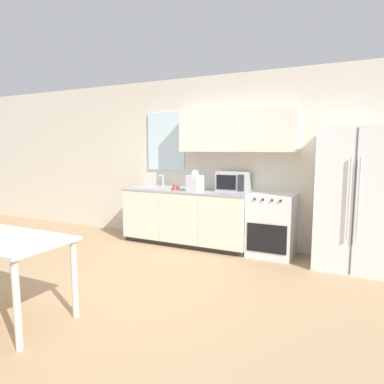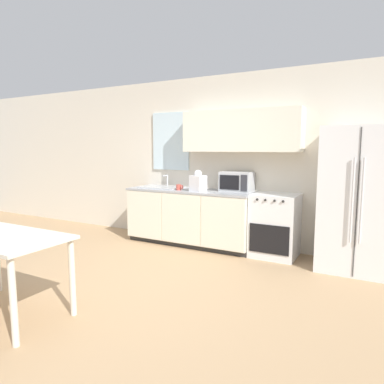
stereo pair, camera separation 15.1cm
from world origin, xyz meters
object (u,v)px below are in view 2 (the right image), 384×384
(coffee_mug, at_px, (179,187))
(microwave, at_px, (237,182))
(refrigerator, at_px, (359,200))
(dining_table, at_px, (2,247))
(oven_range, at_px, (275,225))

(coffee_mug, bearing_deg, microwave, 17.28)
(refrigerator, bearing_deg, dining_table, -134.26)
(microwave, distance_m, coffee_mug, 0.91)
(coffee_mug, bearing_deg, refrigerator, 2.21)
(refrigerator, bearing_deg, oven_range, 176.57)
(oven_range, relative_size, refrigerator, 0.50)
(oven_range, distance_m, coffee_mug, 1.59)
(oven_range, xyz_separation_m, refrigerator, (1.06, -0.06, 0.46))
(oven_range, xyz_separation_m, microwave, (-0.64, 0.11, 0.59))
(oven_range, height_order, refrigerator, refrigerator)
(oven_range, height_order, coffee_mug, coffee_mug)
(refrigerator, xyz_separation_m, microwave, (-1.70, 0.17, 0.13))
(oven_range, relative_size, dining_table, 0.72)
(refrigerator, relative_size, microwave, 3.80)
(microwave, relative_size, dining_table, 0.38)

